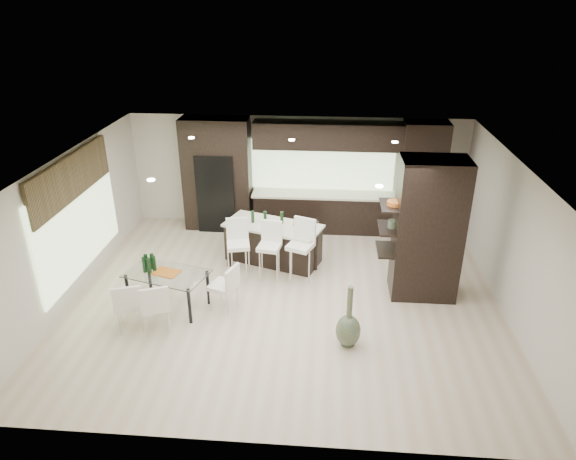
# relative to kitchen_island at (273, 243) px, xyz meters

# --- Properties ---
(ground) EXTENTS (8.00, 8.00, 0.00)m
(ground) POSITION_rel_kitchen_island_xyz_m (0.39, -1.48, -0.42)
(ground) COLOR beige
(ground) RESTS_ON ground
(back_wall) EXTENTS (8.00, 0.02, 2.70)m
(back_wall) POSITION_rel_kitchen_island_xyz_m (0.39, 2.02, 0.93)
(back_wall) COLOR beige
(back_wall) RESTS_ON ground
(left_wall) EXTENTS (0.02, 7.00, 2.70)m
(left_wall) POSITION_rel_kitchen_island_xyz_m (-3.61, -1.48, 0.93)
(left_wall) COLOR beige
(left_wall) RESTS_ON ground
(right_wall) EXTENTS (0.02, 7.00, 2.70)m
(right_wall) POSITION_rel_kitchen_island_xyz_m (4.39, -1.48, 0.93)
(right_wall) COLOR beige
(right_wall) RESTS_ON ground
(ceiling) EXTENTS (8.00, 7.00, 0.02)m
(ceiling) POSITION_rel_kitchen_island_xyz_m (0.39, -1.48, 2.28)
(ceiling) COLOR white
(ceiling) RESTS_ON ground
(window_left) EXTENTS (0.04, 3.20, 1.90)m
(window_left) POSITION_rel_kitchen_island_xyz_m (-3.57, -1.28, 0.93)
(window_left) COLOR #B2D199
(window_left) RESTS_ON left_wall
(window_back) EXTENTS (3.40, 0.04, 1.20)m
(window_back) POSITION_rel_kitchen_island_xyz_m (0.99, 1.98, 1.13)
(window_back) COLOR #B2D199
(window_back) RESTS_ON back_wall
(stone_accent) EXTENTS (0.08, 3.00, 0.80)m
(stone_accent) POSITION_rel_kitchen_island_xyz_m (-3.54, -1.28, 1.83)
(stone_accent) COLOR brown
(stone_accent) RESTS_ON left_wall
(ceiling_spots) EXTENTS (4.00, 3.00, 0.02)m
(ceiling_spots) POSITION_rel_kitchen_island_xyz_m (0.39, -1.23, 2.26)
(ceiling_spots) COLOR white
(ceiling_spots) RESTS_ON ceiling
(back_cabinetry) EXTENTS (6.80, 0.68, 2.70)m
(back_cabinetry) POSITION_rel_kitchen_island_xyz_m (0.89, 1.69, 0.93)
(back_cabinetry) COLOR black
(back_cabinetry) RESTS_ON ground
(refrigerator) EXTENTS (0.90, 0.68, 1.90)m
(refrigerator) POSITION_rel_kitchen_island_xyz_m (-1.51, 1.64, 0.53)
(refrigerator) COLOR black
(refrigerator) RESTS_ON ground
(partition_column) EXTENTS (1.20, 0.80, 2.70)m
(partition_column) POSITION_rel_kitchen_island_xyz_m (2.99, -1.08, 0.93)
(partition_column) COLOR black
(partition_column) RESTS_ON ground
(kitchen_island) EXTENTS (2.20, 1.49, 0.84)m
(kitchen_island) POSITION_rel_kitchen_island_xyz_m (0.00, 0.00, 0.00)
(kitchen_island) COLOR black
(kitchen_island) RESTS_ON ground
(stool_left) EXTENTS (0.52, 0.52, 1.00)m
(stool_left) POSITION_rel_kitchen_island_xyz_m (-0.62, -0.76, 0.08)
(stool_left) COLOR white
(stool_left) RESTS_ON ground
(stool_mid) EXTENTS (0.50, 0.50, 0.97)m
(stool_mid) POSITION_rel_kitchen_island_xyz_m (0.00, -0.75, 0.06)
(stool_mid) COLOR white
(stool_mid) RESTS_ON ground
(stool_right) EXTENTS (0.60, 0.60, 1.04)m
(stool_right) POSITION_rel_kitchen_island_xyz_m (0.62, -0.77, 0.10)
(stool_right) COLOR white
(stool_right) RESTS_ON ground
(bench) EXTENTS (1.22, 0.76, 0.44)m
(bench) POSITION_rel_kitchen_island_xyz_m (0.44, 0.24, -0.20)
(bench) COLOR black
(bench) RESTS_ON ground
(floor_vase) EXTENTS (0.45, 0.45, 1.12)m
(floor_vase) POSITION_rel_kitchen_island_xyz_m (1.53, -2.82, 0.14)
(floor_vase) COLOR #49583F
(floor_vase) RESTS_ON ground
(dining_table) EXTENTS (1.63, 1.20, 0.70)m
(dining_table) POSITION_rel_kitchen_island_xyz_m (-1.74, -1.92, -0.07)
(dining_table) COLOR white
(dining_table) RESTS_ON ground
(chair_near) EXTENTS (0.61, 0.61, 0.88)m
(chair_near) POSITION_rel_kitchen_island_xyz_m (-1.74, -2.65, 0.02)
(chair_near) COLOR white
(chair_near) RESTS_ON ground
(chair_far) EXTENTS (0.60, 0.60, 0.87)m
(chair_far) POSITION_rel_kitchen_island_xyz_m (-2.20, -2.65, 0.01)
(chair_far) COLOR white
(chair_far) RESTS_ON ground
(chair_end) EXTENTS (0.58, 0.58, 0.83)m
(chair_end) POSITION_rel_kitchen_island_xyz_m (-0.71, -1.92, -0.01)
(chair_end) COLOR white
(chair_end) RESTS_ON ground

